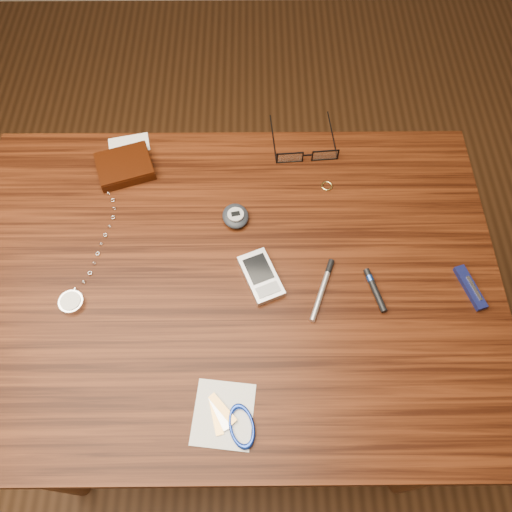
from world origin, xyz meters
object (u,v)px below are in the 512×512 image
Objects in this scene: wallet_and_card at (125,166)px; pedometer at (235,216)px; pda_phone at (261,276)px; pocket_watch at (73,298)px; desk at (232,299)px; eyeglasses at (307,154)px; notepad_keys at (233,420)px; pocket_knife at (470,288)px; silver_pen at (324,285)px.

wallet_and_card and pedometer have the same top height.
pocket_watch is at bearing -173.17° from pda_phone.
eyeglasses is (0.16, 0.28, 0.12)m from desk.
wallet_and_card is at bearing 137.64° from pda_phone.
eyeglasses is 0.52× the size of pocket_watch.
pocket_knife reaches higher than notepad_keys.
desk is at bearing 92.24° from notepad_keys.
pocket_knife is at bearing -47.60° from eyeglasses.
pocket_watch reaches higher than desk.
pocket_knife reaches higher than desk.
pedometer is 0.75× the size of pocket_knife.
notepad_keys is at bearing -100.68° from pda_phone.
wallet_and_card is 0.26m from pedometer.
pocket_watch is 2.37× the size of notepad_keys.
eyeglasses is (0.38, 0.03, 0.00)m from wallet_and_card.
pocket_knife is 0.26m from silver_pen.
pda_phone is at bearing 176.20° from pocket_knife.
desk is 0.45m from pocket_knife.
pocket_watch is 0.33m from pedometer.
wallet_and_card is 1.32× the size of silver_pen.
eyeglasses reaches higher than wallet_and_card.
eyeglasses is at bearing 70.48° from pda_phone.
pocket_watch reaches higher than notepad_keys.
wallet_and_card is at bearing 78.55° from pocket_watch.
silver_pen is at bearing 178.35° from pocket_knife.
pedometer is at bearing 110.42° from pda_phone.
pedometer is at bearing 30.40° from pocket_watch.
pocket_watch is (-0.06, -0.29, -0.01)m from wallet_and_card.
eyeglasses is 1.26× the size of pda_phone.
pedometer reaches higher than pocket_knife.
notepad_keys is (0.00, -0.38, -0.01)m from pedometer.
pocket_watch reaches higher than silver_pen.
notepad_keys is 0.96× the size of silver_pen.
eyeglasses reaches higher than pocket_watch.
pocket_watch is 0.36m from notepad_keys.
pedometer is (0.01, 0.13, 0.11)m from desk.
desk is 0.12m from pda_phone.
pda_phone is 0.38m from pocket_knife.
desk is at bearing 8.64° from pocket_watch.
notepad_keys is (0.01, -0.26, 0.11)m from desk.
pedometer is at bearing 90.03° from notepad_keys.
eyeglasses reaches higher than pedometer.
desk is 11.12× the size of pocket_knife.
pocket_knife is at bearing -3.80° from pda_phone.
wallet_and_card is 1.12× the size of eyeglasses.
eyeglasses is 0.41m from pocket_knife.
pocket_watch is at bearing -143.66° from eyeglasses.
notepad_keys is 1.31× the size of pocket_knife.
pocket_knife is (0.71, 0.02, -0.00)m from pocket_watch.
eyeglasses reaches higher than notepad_keys.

